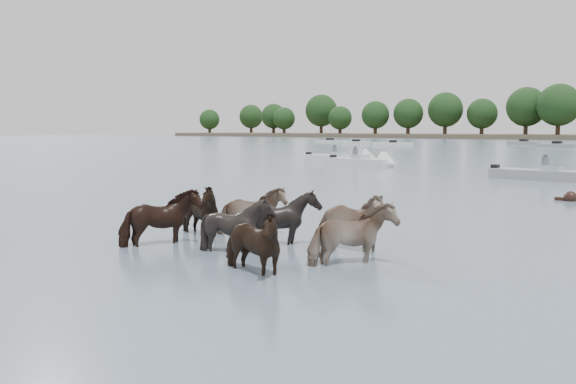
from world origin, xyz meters
The scene contains 8 objects.
ground centered at (0.00, 0.00, 0.00)m, with size 400.00×400.00×0.00m, color #4E5E70.
shoreline centered at (-70.00, 150.00, 0.50)m, with size 160.00×30.00×1.00m, color #4C4233.
pony_herd centered at (2.18, 2.52, 0.46)m, with size 6.19×4.25×1.45m.
swimming_pony centered at (4.93, 15.64, 0.10)m, with size 0.72×0.44×0.44m.
motorboat_a centered at (-10.93, 28.80, 0.23)m, with size 5.35×2.04×1.92m.
motorboat_b centered at (2.81, 24.22, 0.22)m, with size 6.53×2.05×1.92m.
motorboat_f centered at (-15.13, 32.76, 0.23)m, with size 5.83×2.52×1.92m.
treeline centered at (-63.05, 146.83, 6.79)m, with size 148.12×20.92×12.55m.
Camera 1 is at (10.72, -7.20, 2.48)m, focal length 39.39 mm.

